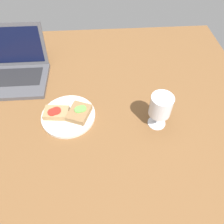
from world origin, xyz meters
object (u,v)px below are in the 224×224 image
sandwich_with_tomato (56,113)px  laptop (13,70)px  sandwich_with_cucumber (79,113)px  wine_glass (161,107)px  plate (68,116)px

sandwich_with_tomato → laptop: bearing=130.5°
sandwich_with_tomato → sandwich_with_cucumber: 9.14cm
sandwich_with_cucumber → wine_glass: 31.68cm
sandwich_with_cucumber → wine_glass: wine_glass is taller
sandwich_with_cucumber → laptop: bearing=139.8°
laptop → sandwich_with_cucumber: bearing=-40.2°
sandwich_with_tomato → laptop: 33.72cm
sandwich_with_tomato → wine_glass: 40.59cm
laptop → plate: bearing=-44.4°
plate → sandwich_with_tomato: sandwich_with_tomato is taller
plate → sandwich_with_tomato: 4.98cm
sandwich_with_cucumber → wine_glass: size_ratio=0.79×
plate → wine_glass: bearing=-9.3°
sandwich_with_cucumber → sandwich_with_tomato: bearing=176.5°
plate → sandwich_with_tomato: (-4.57, 0.29, 1.94)cm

